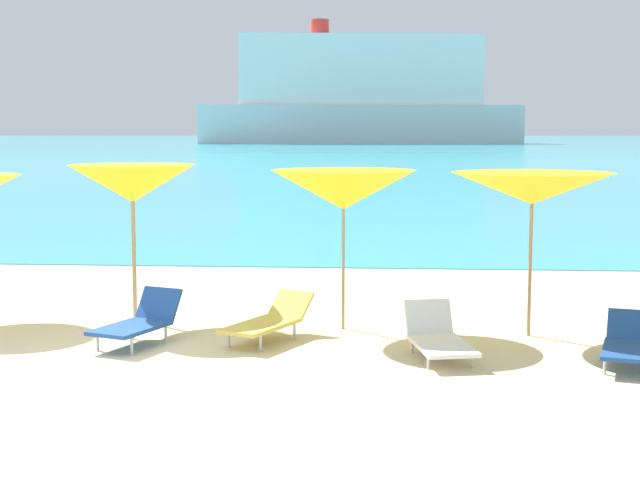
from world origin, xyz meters
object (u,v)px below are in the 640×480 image
object	(u,v)px
umbrella_6	(532,189)
cruise_ship	(360,96)
umbrella_4	(132,184)
umbrella_5	(343,190)
lounge_chair_8	(269,320)
lounge_chair_2	(630,343)
lounge_chair_5	(438,338)
lounge_chair_4	(139,321)

from	to	relation	value
umbrella_6	cruise_ship	xyz separation A→B (m)	(-8.39, 178.93, 7.61)
umbrella_4	umbrella_5	distance (m)	3.08
lounge_chair_8	cruise_ship	world-z (taller)	cruise_ship
umbrella_5	umbrella_6	bearing A→B (deg)	-5.71
umbrella_4	lounge_chair_2	size ratio (longest dim) A/B	1.49
lounge_chair_5	cruise_ship	world-z (taller)	cruise_ship
umbrella_4	lounge_chair_8	world-z (taller)	umbrella_4
umbrella_4	lounge_chair_5	size ratio (longest dim) A/B	1.51
umbrella_4	lounge_chair_8	size ratio (longest dim) A/B	1.38
lounge_chair_4	lounge_chair_2	bearing A→B (deg)	14.91
lounge_chair_2	lounge_chair_4	world-z (taller)	lounge_chair_4
lounge_chair_2	cruise_ship	size ratio (longest dim) A/B	0.02
cruise_ship	lounge_chair_4	bearing A→B (deg)	-96.82
umbrella_5	cruise_ship	world-z (taller)	cruise_ship
umbrella_5	lounge_chair_2	world-z (taller)	umbrella_5
umbrella_4	cruise_ship	distance (m)	178.49
cruise_ship	umbrella_5	bearing A→B (deg)	-95.99
umbrella_5	cruise_ship	bearing A→B (deg)	91.88
lounge_chair_4	cruise_ship	world-z (taller)	cruise_ship
lounge_chair_5	lounge_chair_2	bearing A→B (deg)	-18.43
umbrella_4	lounge_chair_8	bearing A→B (deg)	-29.81
lounge_chair_2	lounge_chair_8	distance (m)	4.51
lounge_chair_8	umbrella_4	bearing A→B (deg)	174.90
umbrella_6	lounge_chair_5	distance (m)	2.52
umbrella_4	lounge_chair_4	xyz separation A→B (m)	(0.48, -1.56, -1.68)
umbrella_4	lounge_chair_4	size ratio (longest dim) A/B	1.57
lounge_chair_4	lounge_chair_5	bearing A→B (deg)	15.26
lounge_chair_5	lounge_chair_8	bearing A→B (deg)	149.80
umbrella_4	lounge_chair_5	world-z (taller)	umbrella_4
lounge_chair_2	lounge_chair_8	bearing A→B (deg)	-177.24
lounge_chair_4	lounge_chair_5	world-z (taller)	lounge_chair_4
umbrella_6	lounge_chair_2	bearing A→B (deg)	-58.51
lounge_chair_2	cruise_ship	bearing A→B (deg)	108.22
lounge_chair_4	cruise_ship	size ratio (longest dim) A/B	0.02
umbrella_4	umbrella_6	bearing A→B (deg)	-6.48
lounge_chair_5	lounge_chair_8	size ratio (longest dim) A/B	0.91
lounge_chair_2	lounge_chair_8	xyz separation A→B (m)	(-4.40, 0.98, 0.01)
lounge_chair_4	lounge_chair_5	xyz separation A→B (m)	(3.82, -0.38, -0.07)
lounge_chair_8	cruise_ship	bearing A→B (deg)	116.29
cruise_ship	lounge_chair_8	bearing A→B (deg)	-96.29
lounge_chair_8	cruise_ship	distance (m)	179.83
umbrella_5	lounge_chair_8	size ratio (longest dim) A/B	1.35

